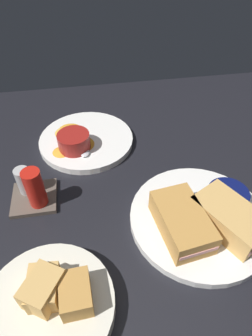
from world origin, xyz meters
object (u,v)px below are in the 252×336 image
Objects in this scene: ramekin_dark_sauce at (227,198)px; ramekin_light_gravy at (74,141)px; sandwich_half_far at (229,218)px; bread_basket_rear at (50,304)px; spoon_by_dark_ramekin at (207,222)px; plate_chips_companion at (86,140)px; sandwich_half_near at (182,222)px; spoon_by_gravy_ramekin at (85,149)px; plate_sandwich_main at (199,219)px; condiment_caddy at (32,190)px.

ramekin_light_gravy is at bearing 51.18° from ramekin_dark_sauce.
sandwich_half_far is 0.76× the size of bread_basket_rear.
spoon_by_dark_ramekin is 0.38× the size of plate_chips_companion.
spoon_by_gravy_ramekin is at bearing 31.82° from sandwich_half_near.
plate_sandwich_main is 34.29cm from plate_chips_companion.
spoon_by_dark_ramekin is 0.89× the size of spoon_by_gravy_ramekin.
plate_sandwich_main is 33.52cm from ramekin_light_gravy.
bread_basket_rear reaches higher than plate_chips_companion.
ramekin_dark_sauce is at bearing -73.29° from plate_sandwich_main.
bread_basket_rear is (-36.40, 4.98, -1.54)cm from ramekin_light_gravy.
plate_sandwich_main is 33.25cm from condiment_caddy.
ramekin_light_gravy is at bearing -7.79° from bread_basket_rear.
ramekin_dark_sauce is at bearing -69.17° from sandwich_half_near.
ramekin_light_gravy reaches higher than spoon_by_dark_ramekin.
condiment_caddy is (-13.97, 8.78, -0.36)cm from ramekin_light_gravy.
plate_chips_companion is at bearing 26.62° from sandwich_half_near.
spoon_by_dark_ramekin is at bearing 71.73° from sandwich_half_far.
spoon_by_gravy_ramekin is 1.05× the size of condiment_caddy.
ramekin_light_gravy is (24.53, 22.65, 2.96)cm from plate_sandwich_main.
ramekin_dark_sauce reaches higher than spoon_by_gravy_ramekin.
sandwich_half_far is 33.09cm from bread_basket_rear.
plate_chips_companion is at bearing 35.07° from plate_sandwich_main.
condiment_caddy is at bearing 9.60° from bread_basket_rear.
bread_basket_rear is at bearing 112.17° from ramekin_dark_sauce.
spoon_by_dark_ramekin is 32.62cm from spoon_by_gravy_ramekin.
sandwich_half_far reaches higher than plate_sandwich_main.
bread_basket_rear is (-13.59, 33.34, -1.54)cm from ramekin_dark_sauce.
plate_chips_companion is 2.48× the size of condiment_caddy.
ramekin_dark_sauce is 0.39× the size of bread_basket_rear.
spoon_by_dark_ramekin is 34.59cm from condiment_caddy.
plate_chips_companion is at bearing -33.81° from condiment_caddy.
sandwich_half_far reaches higher than plate_chips_companion.
plate_sandwich_main is at bearing -64.29° from sandwich_half_near.
plate_chips_companion is 40.74cm from bread_basket_rear.
condiment_caddy is at bearing 76.59° from ramekin_dark_sauce.
plate_chips_companion is 21.22cm from condiment_caddy.
sandwich_half_near is 25.10cm from bread_basket_rear.
sandwich_half_far is 1.51× the size of spoon_by_gravy_ramekin.
plate_sandwich_main is at bearing -108.58° from condiment_caddy.
spoon_by_gravy_ramekin is at bearing 50.48° from ramekin_dark_sauce.
sandwich_half_near is 29.85cm from spoon_by_gravy_ramekin.
ramekin_dark_sauce is 0.88× the size of spoon_by_dark_ramekin.
sandwich_half_near reaches higher than ramekin_light_gravy.
spoon_by_dark_ramekin is 0.93× the size of condiment_caddy.
sandwich_half_far is at bearing -74.13° from bread_basket_rear.
plate_sandwich_main and plate_chips_companion have the same top height.
sandwich_half_far reaches higher than ramekin_dark_sauce.
spoon_by_gravy_ramekin is (23.12, 20.24, 1.16)cm from plate_sandwich_main.
sandwich_half_far is at bearing -124.29° from plate_sandwich_main.
condiment_caddy reaches higher than spoon_by_gravy_ramekin.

